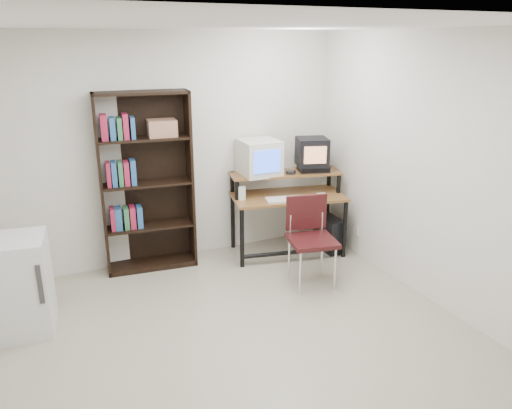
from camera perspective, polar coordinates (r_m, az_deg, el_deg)
name	(u,v)px	position (r m, az deg, el deg)	size (l,w,h in m)	color
floor	(243,341)	(4.52, -1.48, -15.34)	(4.00, 4.00, 0.01)	#A7A08A
ceiling	(240,24)	(3.76, -1.82, 19.88)	(4.00, 4.00, 0.01)	white
back_wall	(173,150)	(5.78, -9.49, 6.13)	(4.00, 0.01, 2.60)	silver
front_wall	(418,323)	(2.39, 18.06, -12.80)	(4.00, 0.01, 2.60)	silver
right_wall	(435,172)	(5.04, 19.81, 3.49)	(0.01, 4.00, 2.60)	silver
computer_desk	(287,197)	(5.98, 3.61, 0.83)	(1.43, 0.92, 0.98)	brown
crt_monitor	(259,158)	(5.89, 0.38, 5.39)	(0.44, 0.46, 0.42)	beige
vcr	(313,168)	(6.10, 6.55, 4.11)	(0.36, 0.26, 0.08)	black
crt_tv	(312,152)	(6.04, 6.42, 5.99)	(0.44, 0.44, 0.33)	black
cd_spindle	(291,173)	(5.94, 3.98, 3.64)	(0.12, 0.12, 0.05)	#26262B
keyboard	(286,200)	(5.76, 3.50, 0.52)	(0.47, 0.21, 0.04)	beige
mousepad	(320,196)	(5.99, 7.34, 0.97)	(0.22, 0.18, 0.01)	black
mouse	(321,195)	(5.98, 7.48, 1.12)	(0.10, 0.06, 0.03)	white
desk_speaker	(242,194)	(5.76, -1.61, 1.24)	(0.08, 0.07, 0.17)	beige
pc_tower	(329,233)	(6.27, 8.32, -3.26)	(0.20, 0.45, 0.42)	black
school_chair	(310,231)	(5.29, 6.18, -3.02)	(0.55, 0.55, 0.94)	black
bookshelf	(146,181)	(5.63, -12.47, 2.62)	(1.02, 0.43, 1.99)	black
mini_fridge	(19,286)	(4.90, -25.47, -8.36)	(0.58, 0.60, 0.89)	silver
wall_outlet	(356,230)	(6.16, 11.37, -2.92)	(0.02, 0.08, 0.12)	beige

